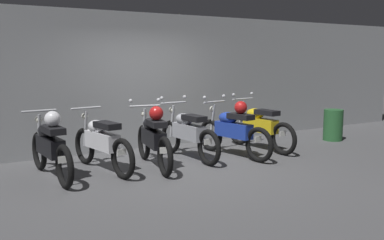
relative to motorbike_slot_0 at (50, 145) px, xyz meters
name	(u,v)px	position (x,y,z in m)	size (l,w,h in m)	color
ground_plane	(183,168)	(2.11, -0.46, -0.53)	(80.00, 80.00, 0.00)	#4C4C4F
back_wall	(135,81)	(2.11, 1.58, 0.88)	(16.00, 0.30, 2.80)	gray
motorbike_slot_0	(50,145)	(0.00, 0.00, 0.00)	(0.56, 1.95, 1.08)	black
motorbike_slot_1	(101,142)	(0.84, 0.05, -0.04)	(0.58, 1.94, 1.03)	black
motorbike_slot_2	(153,137)	(1.69, -0.17, 0.00)	(0.58, 1.94, 1.15)	black
motorbike_slot_3	(188,133)	(2.53, 0.10, -0.03)	(0.59, 1.95, 1.15)	black
motorbike_slot_4	(233,129)	(3.37, -0.18, 0.00)	(0.58, 1.94, 1.15)	black
motorbike_slot_5	(259,126)	(4.21, 0.07, -0.03)	(0.59, 1.95, 1.15)	black
trash_bin	(333,125)	(6.34, 0.01, -0.17)	(0.44, 0.44, 0.71)	#26592D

